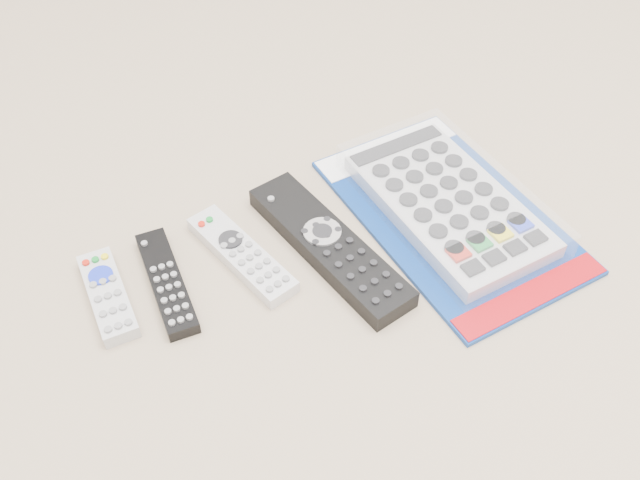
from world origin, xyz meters
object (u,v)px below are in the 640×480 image
jumbo_remote_packaged (449,203)px  remote_silver_dvd (242,254)px  remote_small_grey (108,295)px  remote_slim_black (167,282)px  remote_large_black (330,246)px

jumbo_remote_packaged → remote_silver_dvd: bearing=167.1°
remote_small_grey → remote_slim_black: bearing=-8.3°
remote_slim_black → jumbo_remote_packaged: jumbo_remote_packaged is taller
remote_large_black → jumbo_remote_packaged: jumbo_remote_packaged is taller
remote_silver_dvd → remote_large_black: size_ratio=0.67×
remote_small_grey → remote_silver_dvd: (0.16, -0.02, -0.00)m
remote_slim_black → remote_silver_dvd: bearing=4.1°
remote_slim_black → remote_silver_dvd: (0.10, -0.00, 0.00)m
remote_slim_black → remote_large_black: (0.20, -0.05, 0.00)m
jumbo_remote_packaged → remote_slim_black: bearing=169.7°
jumbo_remote_packaged → remote_large_black: bearing=174.1°
remote_silver_dvd → remote_large_black: (0.10, -0.04, 0.00)m
remote_silver_dvd → jumbo_remote_packaged: jumbo_remote_packaged is taller
remote_slim_black → remote_large_black: size_ratio=0.62×
remote_slim_black → remote_silver_dvd: 0.10m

